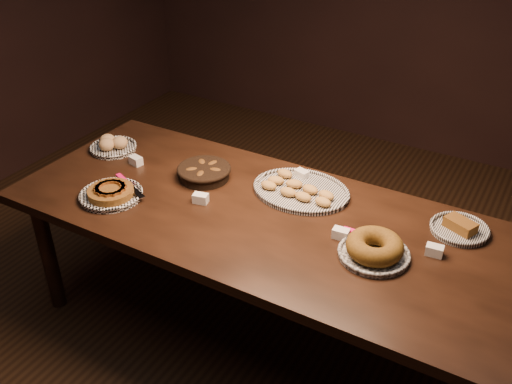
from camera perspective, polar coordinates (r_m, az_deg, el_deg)
The scene contains 9 objects.
ground at distance 3.11m, azimuth 0.40°, elevation -13.68°, with size 5.00×5.00×0.00m, color black.
buffet_table at distance 2.67m, azimuth 0.46°, elevation -3.42°, with size 2.40×1.00×0.75m.
apple_tart_plate at distance 2.82m, azimuth -14.29°, elevation -0.12°, with size 0.32×0.31×0.06m.
madeleine_platter at distance 2.77m, azimuth 4.41°, elevation 0.21°, with size 0.48×0.39×0.05m.
bundt_cake_plate at distance 2.39m, azimuth 11.75°, elevation -5.57°, with size 0.32×0.30×0.09m.
croissant_basket at distance 2.89m, azimuth -5.21°, elevation 2.08°, with size 0.33×0.33×0.07m.
bread_roll_plate at distance 3.26m, azimuth -14.16°, elevation 4.57°, with size 0.26×0.26×0.08m.
loaf_plate at distance 2.65m, azimuth 19.69°, elevation -3.41°, with size 0.26×0.26×0.06m.
tent_cards at distance 2.68m, azimuth 1.86°, elevation -0.83°, with size 1.65×0.51×0.04m.
Camera 1 is at (1.08, -1.90, 2.21)m, focal length 40.00 mm.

